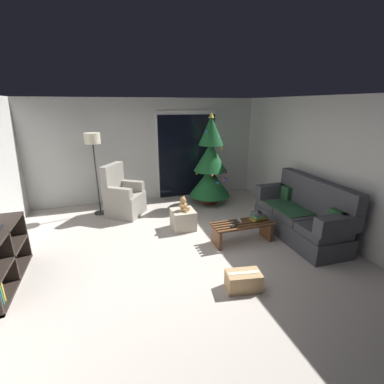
{
  "coord_description": "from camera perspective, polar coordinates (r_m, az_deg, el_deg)",
  "views": [
    {
      "loc": [
        -1.0,
        -3.65,
        2.35
      ],
      "look_at": [
        0.4,
        0.7,
        0.85
      ],
      "focal_mm": 25.14,
      "sensor_mm": 36.0,
      "label": 1
    }
  ],
  "objects": [
    {
      "name": "remote_graphite",
      "position": [
        4.8,
        9.15,
        -6.35
      ],
      "size": [
        0.16,
        0.05,
        0.02
      ],
      "primitive_type": "cube",
      "rotation": [
        0.0,
        0.0,
        1.53
      ],
      "color": "#333338",
      "rests_on": "coffee_table"
    },
    {
      "name": "patio_door_frame",
      "position": [
        7.05,
        -1.08,
        7.94
      ],
      "size": [
        1.6,
        0.02,
        2.2
      ],
      "primitive_type": "cube",
      "color": "silver",
      "rests_on": "ground"
    },
    {
      "name": "armchair",
      "position": [
        6.08,
        -14.44,
        -1.11
      ],
      "size": [
        0.95,
        0.95,
        1.13
      ],
      "color": "gray",
      "rests_on": "ground"
    },
    {
      "name": "christmas_tree",
      "position": [
        6.44,
        3.91,
        5.63
      ],
      "size": [
        0.99,
        0.99,
        2.17
      ],
      "color": "#4C1E19",
      "rests_on": "ground"
    },
    {
      "name": "teddy_bear_honey",
      "position": [
        5.18,
        -1.82,
        -2.7
      ],
      "size": [
        0.21,
        0.21,
        0.29
      ],
      "color": "tan",
      "rests_on": "ottoman"
    },
    {
      "name": "remote_silver",
      "position": [
        4.88,
        10.07,
        -5.99
      ],
      "size": [
        0.08,
        0.16,
        0.02
      ],
      "primitive_type": "cube",
      "rotation": [
        0.0,
        0.0,
        2.93
      ],
      "color": "#ADADB2",
      "rests_on": "coffee_table"
    },
    {
      "name": "floor_lamp",
      "position": [
        6.06,
        -20.24,
        9.05
      ],
      "size": [
        0.32,
        0.32,
        1.78
      ],
      "color": "#2D2D30",
      "rests_on": "ground"
    },
    {
      "name": "wall_back",
      "position": [
        6.88,
        -9.32,
        8.72
      ],
      "size": [
        5.72,
        0.12,
        2.5
      ],
      "primitive_type": "cube",
      "color": "beige",
      "rests_on": "ground"
    },
    {
      "name": "teddy_bear_chestnut_by_tree",
      "position": [
        6.12,
        -1.74,
        -3.19
      ],
      "size": [
        0.21,
        0.2,
        0.29
      ],
      "color": "brown",
      "rests_on": "ground"
    },
    {
      "name": "cardboard_box_taped_mid_floor",
      "position": [
        3.81,
        10.84,
        -18.0
      ],
      "size": [
        0.49,
        0.34,
        0.25
      ],
      "color": "tan",
      "rests_on": "ground"
    },
    {
      "name": "cell_phone",
      "position": [
        4.97,
        14.21,
        -4.2
      ],
      "size": [
        0.12,
        0.16,
        0.01
      ],
      "primitive_type": "cube",
      "rotation": [
        0.0,
        0.0,
        -0.38
      ],
      "color": "black",
      "rests_on": "book_stack"
    },
    {
      "name": "ottoman",
      "position": [
        5.31,
        -1.89,
        -5.84
      ],
      "size": [
        0.44,
        0.44,
        0.38
      ],
      "primitive_type": "cube",
      "color": "#B2A893",
      "rests_on": "ground"
    },
    {
      "name": "coffee_table",
      "position": [
        4.87,
        10.61,
        -7.75
      ],
      "size": [
        1.1,
        0.4,
        0.37
      ],
      "color": "brown",
      "rests_on": "ground"
    },
    {
      "name": "patio_door_glass",
      "position": [
        7.04,
        -1.03,
        7.51
      ],
      "size": [
        1.5,
        0.02,
        2.1
      ],
      "primitive_type": "cube",
      "color": "black",
      "rests_on": "ground"
    },
    {
      "name": "remote_black",
      "position": [
        4.65,
        8.86,
        -7.18
      ],
      "size": [
        0.16,
        0.11,
        0.02
      ],
      "primitive_type": "cube",
      "rotation": [
        0.0,
        0.0,
        5.22
      ],
      "color": "black",
      "rests_on": "coffee_table"
    },
    {
      "name": "couch",
      "position": [
        5.34,
        22.38,
        -4.72
      ],
      "size": [
        0.83,
        1.96,
        1.08
      ],
      "color": "#3D3D42",
      "rests_on": "ground"
    },
    {
      "name": "ground_plane",
      "position": [
        4.46,
        -2.21,
        -13.67
      ],
      "size": [
        7.0,
        7.0,
        0.0
      ],
      "primitive_type": "plane",
      "color": "#BCB2A8"
    },
    {
      "name": "wall_right",
      "position": [
        5.42,
        28.2,
        4.3
      ],
      "size": [
        0.12,
        6.0,
        2.5
      ],
      "primitive_type": "cube",
      "color": "beige",
      "rests_on": "ground"
    },
    {
      "name": "book_stack",
      "position": [
        4.99,
        13.87,
        -4.98
      ],
      "size": [
        0.29,
        0.24,
        0.14
      ],
      "color": "#B79333",
      "rests_on": "coffee_table"
    }
  ]
}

